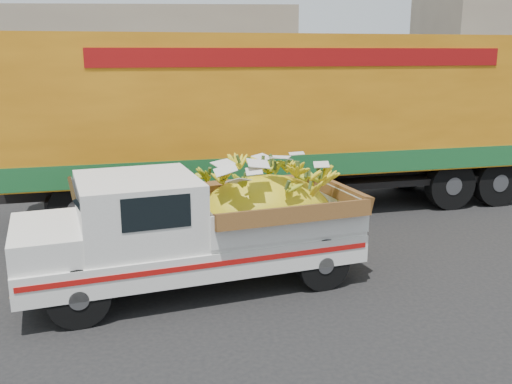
{
  "coord_description": "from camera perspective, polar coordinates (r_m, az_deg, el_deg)",
  "views": [
    {
      "loc": [
        -1.4,
        -8.51,
        3.45
      ],
      "look_at": [
        -0.96,
        0.57,
        1.21
      ],
      "focal_mm": 40.0,
      "sensor_mm": 36.0,
      "label": 1
    }
  ],
  "objects": [
    {
      "name": "pickup_truck",
      "position": [
        8.59,
        -3.93,
        -3.22
      ],
      "size": [
        5.27,
        3.22,
        1.74
      ],
      "rotation": [
        0.0,
        0.0,
        0.31
      ],
      "color": "black",
      "rests_on": "ground"
    },
    {
      "name": "building_left",
      "position": [
        23.9,
        -19.12,
        10.81
      ],
      "size": [
        18.0,
        6.0,
        5.0
      ],
      "primitive_type": "cube",
      "color": "gray",
      "rests_on": "ground"
    },
    {
      "name": "ground",
      "position": [
        9.29,
        6.18,
        -8.06
      ],
      "size": [
        100.0,
        100.0,
        0.0
      ],
      "primitive_type": "plane",
      "color": "black",
      "rests_on": "ground"
    },
    {
      "name": "semi_trailer",
      "position": [
        12.65,
        3.41,
        7.78
      ],
      "size": [
        12.09,
        4.86,
        3.8
      ],
      "rotation": [
        0.0,
        0.0,
        0.2
      ],
      "color": "black",
      "rests_on": "ground"
    },
    {
      "name": "sidewalk",
      "position": [
        17.44,
        1.92,
        2.65
      ],
      "size": [
        60.0,
        4.0,
        0.14
      ],
      "primitive_type": "cube",
      "color": "gray",
      "rests_on": "ground"
    },
    {
      "name": "curb",
      "position": [
        15.39,
        2.54,
        1.15
      ],
      "size": [
        60.0,
        0.25,
        0.15
      ],
      "primitive_type": "cube",
      "color": "gray",
      "rests_on": "ground"
    }
  ]
}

